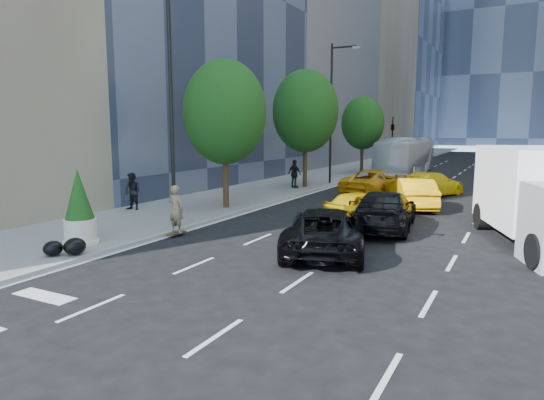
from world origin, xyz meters
The scene contains 22 objects.
ground centered at (0.00, 0.00, 0.00)m, with size 160.00×160.00×0.00m, color black.
sidewalk_left centered at (-9.00, 30.00, 0.07)m, with size 6.00×120.00×0.15m, color slate.
tower_left_end centered at (-22.00, 92.00, 30.00)m, with size 20.00×28.00×60.00m, color #2E3547.
lamp_near centered at (-6.32, 4.00, 5.81)m, with size 2.13×0.22×10.00m.
lamp_far centered at (-6.32, 22.00, 5.81)m, with size 2.13×0.22×10.00m.
tree_near centered at (-7.20, 9.00, 4.97)m, with size 4.20×4.20×7.46m.
tree_mid centered at (-7.20, 19.00, 5.32)m, with size 4.50×4.50×7.99m.
tree_far centered at (-7.20, 32.00, 4.62)m, with size 3.90×3.90×6.92m.
traffic_signal centered at (-6.40, 40.00, 4.23)m, with size 2.48×0.53×5.20m.
skateboarder centered at (-5.60, 3.00, 0.94)m, with size 0.69×0.45×1.89m, color #836D52.
black_sedan_lincoln centered at (0.50, 3.36, 0.77)m, with size 2.56×5.56×1.55m, color black.
black_sedan_mercedes centered at (1.29, 8.00, 0.81)m, with size 2.28×5.60×1.63m, color black.
taxi_a centered at (-0.48, 10.11, 0.64)m, with size 1.52×3.77×1.29m, color gold.
taxi_b centered at (1.20, 14.00, 0.81)m, with size 1.71×4.90×1.62m, color #FFAF0D.
taxi_c centered at (-1.79, 18.00, 0.82)m, with size 2.71×5.88×1.63m, color orange.
taxi_d centered at (1.20, 19.26, 0.76)m, with size 2.13×5.24×1.52m, color yellow.
city_bus centered at (-3.20, 32.20, 1.68)m, with size 2.82×12.06×3.36m, color silver.
box_truck centered at (6.84, 7.79, 1.77)m, with size 4.92×7.74×3.49m.
pedestrian_a centered at (-10.83, 6.13, 1.08)m, with size 0.90×0.70×1.86m, color black.
pedestrian_b centered at (-7.52, 18.00, 1.11)m, with size 1.12×0.47×1.92m, color black.
planter_shrub centered at (-7.46, 0.00, 1.41)m, with size 1.10×1.10×2.65m.
garbage_bags centered at (-6.55, -1.38, 0.42)m, with size 1.13×1.09×0.56m.
Camera 1 is at (6.36, -11.72, 4.22)m, focal length 32.00 mm.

